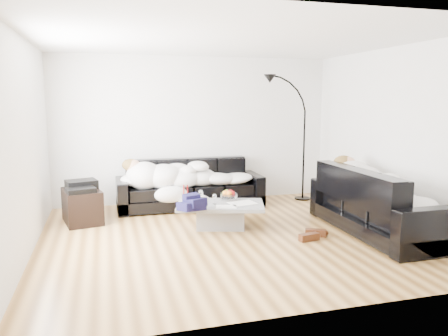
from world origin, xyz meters
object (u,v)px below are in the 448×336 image
object	(u,v)px
coffee_table	(220,216)
candle_left	(184,193)
candle_right	(188,193)
wine_glass_c	(215,199)
fruit_bowl	(229,195)
av_cabinet	(82,206)
floor_lamp	(304,146)
sofa_right	(378,201)
sleeper_back	(190,172)
sleeper_right	(379,186)
sofa_back	(190,184)
stereo	(81,186)
shoes	(312,235)
wine_glass_a	(201,196)
wine_glass_b	(196,199)

from	to	relation	value
coffee_table	candle_left	world-z (taller)	candle_left
candle_left	candle_right	xyz separation A→B (m)	(0.06, 0.04, -0.01)
wine_glass_c	fruit_bowl	bearing A→B (deg)	37.80
av_cabinet	floor_lamp	size ratio (longest dim) A/B	0.36
sofa_right	sleeper_back	xyz separation A→B (m)	(-2.25, 2.08, 0.18)
sleeper_right	wine_glass_c	distance (m)	2.30
av_cabinet	sleeper_right	bearing A→B (deg)	-34.06
sleeper_right	sofa_back	bearing A→B (deg)	46.65
sofa_back	stereo	distance (m)	1.84
shoes	stereo	size ratio (longest dim) A/B	1.07
wine_glass_a	wine_glass_b	bearing A→B (deg)	-125.35
sleeper_right	fruit_bowl	distance (m)	2.14
candle_right	stereo	world-z (taller)	stereo
sofa_right	wine_glass_b	distance (m)	2.56
wine_glass_a	sofa_back	bearing A→B (deg)	86.60
wine_glass_a	floor_lamp	distance (m)	2.57
fruit_bowl	wine_glass_c	distance (m)	0.35
sleeper_back	stereo	size ratio (longest dim) A/B	4.76
wine_glass_c	floor_lamp	bearing A→B (deg)	33.93
floor_lamp	candle_right	bearing A→B (deg)	-144.45
wine_glass_c	sofa_right	bearing A→B (deg)	-19.67
sofa_back	wine_glass_b	bearing A→B (deg)	-97.39
sleeper_back	sleeper_right	xyz separation A→B (m)	(2.25, -2.08, 0.03)
candle_left	av_cabinet	size ratio (longest dim) A/B	0.33
coffee_table	stereo	world-z (taller)	stereo
fruit_bowl	wine_glass_c	bearing A→B (deg)	-142.20
candle_right	av_cabinet	xyz separation A→B (m)	(-1.52, 0.52, -0.22)
wine_glass_c	stereo	world-z (taller)	stereo
wine_glass_a	stereo	bearing A→B (deg)	158.52
candle_right	floor_lamp	bearing A→B (deg)	23.91
sleeper_right	wine_glass_a	xyz separation A→B (m)	(-2.32, 0.95, -0.20)
wine_glass_b	candle_left	xyz separation A→B (m)	(-0.13, 0.24, 0.04)
wine_glass_a	stereo	xyz separation A→B (m)	(-1.69, 0.66, 0.12)
sofa_back	wine_glass_a	distance (m)	1.18
sofa_back	wine_glass_c	bearing A→B (deg)	-86.05
sofa_right	floor_lamp	size ratio (longest dim) A/B	1.12
sofa_right	wine_glass_b	world-z (taller)	sofa_right
fruit_bowl	av_cabinet	distance (m)	2.23
av_cabinet	candle_right	bearing A→B (deg)	-31.12
coffee_table	candle_right	xyz separation A→B (m)	(-0.42, 0.30, 0.30)
sofa_back	coffee_table	xyz separation A→B (m)	(0.19, -1.34, -0.22)
sofa_right	wine_glass_c	world-z (taller)	sofa_right
sofa_right	av_cabinet	world-z (taller)	sofa_right
sofa_back	wine_glass_b	xyz separation A→B (m)	(-0.17, -1.32, 0.04)
sofa_back	av_cabinet	distance (m)	1.84
wine_glass_b	stereo	distance (m)	1.78
candle_right	floor_lamp	distance (m)	2.65
fruit_bowl	sleeper_back	bearing A→B (deg)	108.69
coffee_table	candle_right	bearing A→B (deg)	144.35
sofa_right	candle_right	bearing A→B (deg)	66.30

